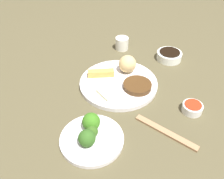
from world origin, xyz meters
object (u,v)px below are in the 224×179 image
Objects in this scene: main_plate at (118,83)px; soy_sauce_bowl at (169,56)px; sauce_ramekin_sweet_and_sour at (192,108)px; chopsticks_pair at (166,132)px; broccoli_plate at (92,139)px; teacup at (122,43)px.

soy_sauce_bowl is at bearing -158.24° from main_plate.
chopsticks_pair is (0.13, 0.06, -0.01)m from sauce_ramekin_sweet_and_sour.
main_plate is 4.35× the size of sauce_ramekin_sweet_and_sour.
soy_sauce_bowl is 1.58× the size of sauce_ramekin_sweet_and_sour.
broccoli_plate is at bearing 55.38° from main_plate.
broccoli_plate is 3.21× the size of teacup.
sauce_ramekin_sweet_and_sour is (-0.35, -0.02, 0.01)m from broccoli_plate.
main_plate is 4.97× the size of teacup.
main_plate is at bearing 21.76° from soy_sauce_bowl.
teacup is at bearing -118.13° from broccoli_plate.
sauce_ramekin_sweet_and_sour is 1.14× the size of teacup.
sauce_ramekin_sweet_and_sour is at bearing -176.21° from broccoli_plate.
chopsticks_pair is at bearing 86.40° from teacup.
broccoli_plate is 0.91× the size of chopsticks_pair.
broccoli_plate is 1.78× the size of soy_sauce_bowl.
chopsticks_pair is (0.03, 0.52, -0.02)m from teacup.
teacup is 0.28× the size of chopsticks_pair.
broccoli_plate reaches higher than chopsticks_pair.
sauce_ramekin_sweet_and_sour is 0.14m from chopsticks_pair.
teacup reaches higher than soy_sauce_bowl.
main_plate is 0.28m from broccoli_plate.
sauce_ramekin_sweet_and_sour is 0.47m from teacup.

